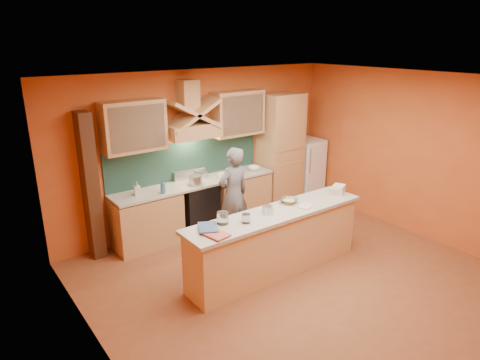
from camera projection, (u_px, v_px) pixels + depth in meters
floor at (293, 277)px, 6.21m from camera, size 5.50×5.00×0.01m
ceiling at (302, 80)px, 5.32m from camera, size 5.50×5.00×0.01m
wall_back at (200, 149)px, 7.67m from camera, size 5.50×0.02×2.80m
wall_left at (95, 241)px, 4.21m from camera, size 0.02×5.00×2.80m
wall_right at (414, 154)px, 7.32m from camera, size 0.02×5.00×2.80m
base_cabinet_left at (147, 221)px, 7.04m from camera, size 1.10×0.60×0.86m
base_cabinet_right at (239, 197)px, 8.12m from camera, size 1.10×0.60×0.86m
counter_top at (196, 183)px, 7.43m from camera, size 3.00×0.62×0.04m
stove at (196, 207)px, 7.57m from camera, size 0.60×0.58×0.90m
backsplash at (187, 160)px, 7.54m from camera, size 3.00×0.03×0.70m
range_hood at (192, 130)px, 7.18m from camera, size 0.92×0.50×0.24m
hood_chimney at (188, 95)px, 7.07m from camera, size 0.30×0.30×0.50m
upper_cabinet_left at (133, 126)px, 6.61m from camera, size 1.00×0.35×0.80m
upper_cabinet_right at (237, 113)px, 7.74m from camera, size 1.00×0.35×0.80m
pantry_column at (280, 152)px, 8.45m from camera, size 0.80×0.60×2.30m
fridge at (306, 169)px, 9.03m from camera, size 0.58×0.60×1.30m
trim_column_left at (90, 187)px, 6.48m from camera, size 0.20×0.30×2.30m
island_body at (275, 244)px, 6.24m from camera, size 2.80×0.55×0.88m
island_top at (276, 214)px, 6.09m from camera, size 2.90×0.62×0.05m
person at (233, 195)px, 7.13m from camera, size 0.60×0.41×1.62m
pot_large at (196, 181)px, 7.28m from camera, size 0.25×0.25×0.17m
pot_small at (201, 175)px, 7.64m from camera, size 0.28×0.28×0.13m
soap_bottle_a at (137, 188)px, 6.78m from camera, size 0.12×0.12×0.21m
soap_bottle_b at (163, 186)px, 6.85m from camera, size 0.13×0.13×0.23m
bowl_back at (254, 168)px, 8.07m from camera, size 0.29×0.29×0.07m
dish_rack at (227, 175)px, 7.63m from camera, size 0.27×0.22×0.09m
book_lower at (209, 238)px, 5.27m from camera, size 0.29×0.36×0.03m
book_upper at (199, 228)px, 5.49m from camera, size 0.36×0.40×0.03m
jar_large at (223, 218)px, 5.68m from camera, size 0.18×0.18×0.16m
jar_small at (246, 218)px, 5.72m from camera, size 0.15×0.15×0.12m
kitchen_scale at (268, 210)px, 6.02m from camera, size 0.16×0.16×0.10m
mixing_bowl at (289, 201)px, 6.41m from camera, size 0.34×0.34×0.06m
cloth at (305, 206)px, 6.28m from camera, size 0.29×0.26×0.02m
grocery_bag_a at (339, 189)px, 6.79m from camera, size 0.26×0.24×0.14m
grocery_bag_b at (335, 191)px, 6.75m from camera, size 0.22×0.22×0.11m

